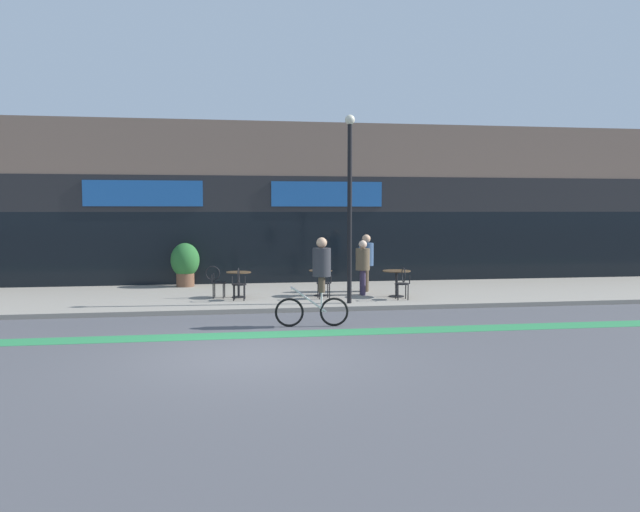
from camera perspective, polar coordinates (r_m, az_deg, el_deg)
ground_plane at (r=11.26m, az=-6.29°, el=-9.03°), size 120.00×120.00×0.00m
sidewalk_slab at (r=18.38m, az=-7.29°, el=-3.69°), size 40.00×5.50×0.12m
storefront_facade at (r=22.92m, az=-7.67°, el=4.62°), size 40.00×4.06×5.54m
bike_lane_stripe at (r=13.02m, az=-6.65°, el=-7.20°), size 36.00×0.70×0.01m
bistro_table_0 at (r=17.68m, az=-7.45°, el=-2.11°), size 0.70×0.70×0.72m
bistro_table_1 at (r=17.84m, az=0.06°, el=-1.99°), size 0.67×0.67×0.74m
bistro_table_2 at (r=17.80m, az=7.01°, el=-1.99°), size 0.79×0.79×0.75m
cafe_chair_0_near at (r=17.05m, az=-7.43°, el=-2.35°), size 0.44×0.59×0.90m
cafe_chair_0_side at (r=17.68m, az=-9.48°, el=-2.14°), size 0.60×0.45×0.90m
cafe_chair_1_near at (r=17.22m, az=0.38°, el=-2.25°), size 0.40×0.58×0.90m
cafe_chair_2_near at (r=17.20m, az=7.56°, el=-2.29°), size 0.42×0.59×0.90m
planter_pot at (r=20.51m, az=-12.23°, el=-0.61°), size 0.92×0.92×1.40m
lamp_post at (r=16.37m, az=2.73°, el=5.62°), size 0.26×0.26×4.92m
cyclist_0 at (r=13.75m, az=-0.08°, el=-1.77°), size 1.64×0.51×1.98m
pedestrian_near_end at (r=18.06m, az=3.93°, el=-0.60°), size 0.41×0.41×1.59m
pedestrian_far_end at (r=18.85m, az=4.24°, el=-0.15°), size 0.55×0.55×1.73m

